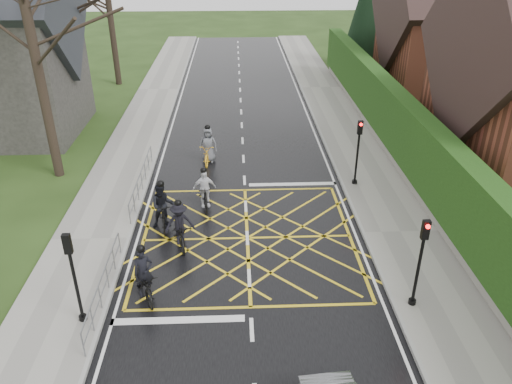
{
  "coord_description": "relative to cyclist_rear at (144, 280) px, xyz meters",
  "views": [
    {
      "loc": [
        -0.35,
        -16.25,
        10.66
      ],
      "look_at": [
        0.4,
        1.36,
        1.3
      ],
      "focal_mm": 35.0,
      "sensor_mm": 36.0,
      "label": 1
    }
  ],
  "objects": [
    {
      "name": "ground",
      "position": [
        3.41,
        3.27,
        -0.63
      ],
      "size": [
        120.0,
        120.0,
        0.0
      ],
      "primitive_type": "plane",
      "color": "#1F3210",
      "rests_on": "ground"
    },
    {
      "name": "road",
      "position": [
        3.41,
        3.27,
        -0.62
      ],
      "size": [
        9.0,
        80.0,
        0.01
      ],
      "primitive_type": "cube",
      "color": "black",
      "rests_on": "ground"
    },
    {
      "name": "sidewalk_right",
      "position": [
        9.41,
        3.27,
        -0.55
      ],
      "size": [
        3.0,
        80.0,
        0.15
      ],
      "primitive_type": "cube",
      "color": "gray",
      "rests_on": "ground"
    },
    {
      "name": "sidewalk_left",
      "position": [
        -2.59,
        3.27,
        -0.55
      ],
      "size": [
        3.0,
        80.0,
        0.15
      ],
      "primitive_type": "cube",
      "color": "gray",
      "rests_on": "ground"
    },
    {
      "name": "stone_wall",
      "position": [
        11.16,
        9.27,
        -0.28
      ],
      "size": [
        0.5,
        38.0,
        0.7
      ],
      "primitive_type": "cube",
      "color": "slate",
      "rests_on": "ground"
    },
    {
      "name": "hedge",
      "position": [
        11.16,
        9.27,
        1.47
      ],
      "size": [
        0.9,
        38.0,
        2.8
      ],
      "primitive_type": "cube",
      "color": "#18330D",
      "rests_on": "stone_wall"
    },
    {
      "name": "house_far",
      "position": [
        18.17,
        21.27,
        3.73
      ],
      "size": [
        9.8,
        8.8,
        10.3
      ],
      "color": "brown",
      "rests_on": "ground"
    },
    {
      "name": "conifer",
      "position": [
        14.16,
        29.27,
        4.37
      ],
      "size": [
        4.6,
        4.6,
        10.0
      ],
      "color": "black",
      "rests_on": "ground"
    },
    {
      "name": "tree_near",
      "position": [
        -5.59,
        9.27,
        7.28
      ],
      "size": [
        9.24,
        9.24,
        11.44
      ],
      "color": "black",
      "rests_on": "ground"
    },
    {
      "name": "railing_south",
      "position": [
        -1.24,
        -0.23,
        0.15
      ],
      "size": [
        0.05,
        5.04,
        1.03
      ],
      "color": "slate",
      "rests_on": "ground"
    },
    {
      "name": "railing_north",
      "position": [
        -1.24,
        7.27,
        0.16
      ],
      "size": [
        0.05,
        6.04,
        1.03
      ],
      "color": "slate",
      "rests_on": "ground"
    },
    {
      "name": "traffic_light_ne",
      "position": [
        8.51,
        7.46,
        1.03
      ],
      "size": [
        0.24,
        0.31,
        3.21
      ],
      "rotation": [
        0.0,
        0.0,
        3.14
      ],
      "color": "black",
      "rests_on": "ground"
    },
    {
      "name": "traffic_light_se",
      "position": [
        8.51,
        -0.94,
        1.03
      ],
      "size": [
        0.24,
        0.31,
        3.21
      ],
      "rotation": [
        0.0,
        0.0,
        3.14
      ],
      "color": "black",
      "rests_on": "ground"
    },
    {
      "name": "traffic_light_sw",
      "position": [
        -1.69,
        -1.23,
        1.03
      ],
      "size": [
        0.24,
        0.31,
        3.21
      ],
      "color": "black",
      "rests_on": "ground"
    },
    {
      "name": "cyclist_rear",
      "position": [
        0.0,
        0.0,
        0.0
      ],
      "size": [
        1.44,
        2.1,
        1.93
      ],
      "rotation": [
        0.0,
        0.0,
        0.41
      ],
      "color": "black",
      "rests_on": "ground"
    },
    {
      "name": "cyclist_back",
      "position": [
        0.1,
        4.24,
        0.15
      ],
      "size": [
        1.03,
        2.13,
        2.07
      ],
      "rotation": [
        0.0,
        0.0,
        0.17
      ],
      "color": "black",
      "rests_on": "ground"
    },
    {
      "name": "cyclist_mid",
      "position": [
        0.88,
        2.96,
        0.07
      ],
      "size": [
        1.26,
        2.07,
        1.91
      ],
      "rotation": [
        0.0,
        0.0,
        0.25
      ],
      "color": "black",
      "rests_on": "ground"
    },
    {
      "name": "cyclist_front",
      "position": [
        1.66,
        5.83,
        0.05
      ],
      "size": [
        1.04,
        1.89,
        1.83
      ],
      "rotation": [
        0.0,
        0.0,
        0.16
      ],
      "color": "black",
      "rests_on": "ground"
    },
    {
      "name": "cyclist_lead",
      "position": [
        1.63,
        10.49,
        0.06
      ],
      "size": [
        0.94,
        2.11,
        2.0
      ],
      "rotation": [
        0.0,
        0.0,
        -0.08
      ],
      "color": "gold",
      "rests_on": "ground"
    }
  ]
}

